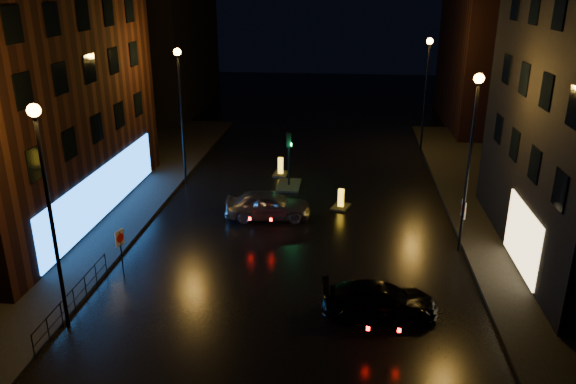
% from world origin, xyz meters
% --- Properties ---
extents(ground, '(120.00, 120.00, 0.00)m').
position_xyz_m(ground, '(0.00, 0.00, 0.00)').
color(ground, black).
rests_on(ground, ground).
extents(pavement_left, '(12.00, 44.00, 0.15)m').
position_xyz_m(pavement_left, '(-14.00, 8.00, 0.07)').
color(pavement_left, black).
rests_on(pavement_left, ground).
extents(building_left, '(10.00, 18.00, 12.00)m').
position_xyz_m(building_left, '(-15.50, 8.00, 6.00)').
color(building_left, black).
rests_on(building_left, ground).
extents(building_far_left, '(8.00, 16.00, 14.00)m').
position_xyz_m(building_far_left, '(-16.00, 35.00, 7.00)').
color(building_far_left, black).
rests_on(building_far_left, ground).
extents(building_far_right, '(8.00, 14.00, 12.00)m').
position_xyz_m(building_far_right, '(15.00, 32.00, 6.00)').
color(building_far_right, black).
rests_on(building_far_right, ground).
extents(street_lamp_lnear, '(0.44, 0.44, 8.37)m').
position_xyz_m(street_lamp_lnear, '(-7.80, -2.00, 5.56)').
color(street_lamp_lnear, black).
rests_on(street_lamp_lnear, ground).
extents(street_lamp_lfar, '(0.44, 0.44, 8.37)m').
position_xyz_m(street_lamp_lfar, '(-7.80, 14.00, 5.56)').
color(street_lamp_lfar, black).
rests_on(street_lamp_lfar, ground).
extents(street_lamp_rnear, '(0.44, 0.44, 8.37)m').
position_xyz_m(street_lamp_rnear, '(7.80, 6.00, 5.56)').
color(street_lamp_rnear, black).
rests_on(street_lamp_rnear, ground).
extents(street_lamp_rfar, '(0.44, 0.44, 8.37)m').
position_xyz_m(street_lamp_rfar, '(7.80, 22.00, 5.56)').
color(street_lamp_rfar, black).
rests_on(street_lamp_rfar, ground).
extents(traffic_signal, '(1.40, 2.40, 3.45)m').
position_xyz_m(traffic_signal, '(-1.20, 14.00, 0.50)').
color(traffic_signal, black).
rests_on(traffic_signal, ground).
extents(guard_railing, '(0.05, 6.04, 1.00)m').
position_xyz_m(guard_railing, '(-8.00, -1.00, 0.74)').
color(guard_railing, black).
rests_on(guard_railing, ground).
extents(silver_hatchback, '(4.70, 2.24, 1.55)m').
position_xyz_m(silver_hatchback, '(-1.80, 8.87, 0.78)').
color(silver_hatchback, '#9C9EA4').
rests_on(silver_hatchback, ground).
extents(dark_sedan, '(4.56, 2.19, 1.28)m').
position_xyz_m(dark_sedan, '(3.74, 0.01, 0.64)').
color(dark_sedan, black).
rests_on(dark_sedan, ground).
extents(bollard_near, '(1.20, 1.49, 1.13)m').
position_xyz_m(bollard_near, '(2.09, 10.74, 0.25)').
color(bollard_near, black).
rests_on(bollard_near, ground).
extents(bollard_far, '(1.01, 1.43, 1.19)m').
position_xyz_m(bollard_far, '(-1.97, 16.13, 0.26)').
color(bollard_far, black).
rests_on(bollard_far, ground).
extents(road_sign_left, '(0.21, 0.50, 2.11)m').
position_xyz_m(road_sign_left, '(-7.24, 2.03, 1.58)').
color(road_sign_left, black).
rests_on(road_sign_left, ground).
extents(road_sign_right, '(0.11, 0.60, 2.46)m').
position_xyz_m(road_sign_right, '(7.83, 6.13, 1.84)').
color(road_sign_right, black).
rests_on(road_sign_right, ground).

